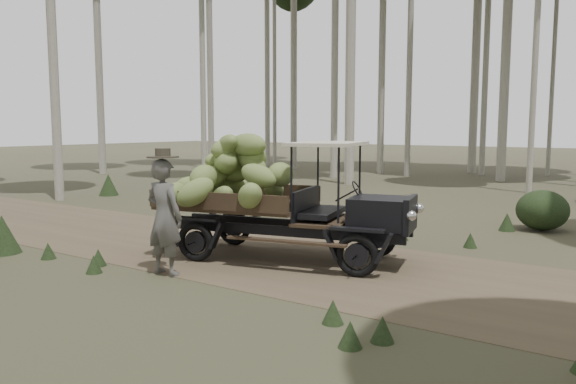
{
  "coord_description": "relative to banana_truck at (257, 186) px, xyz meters",
  "views": [
    {
      "loc": [
        4.58,
        -8.15,
        2.38
      ],
      "look_at": [
        -0.96,
        0.03,
        1.22
      ],
      "focal_mm": 35.0,
      "sensor_mm": 36.0,
      "label": 1
    }
  ],
  "objects": [
    {
      "name": "ground",
      "position": [
        1.53,
        0.13,
        -1.31
      ],
      "size": [
        120.0,
        120.0,
        0.0
      ],
      "primitive_type": "plane",
      "color": "#473D2B",
      "rests_on": "ground"
    },
    {
      "name": "dirt_track",
      "position": [
        1.53,
        0.13,
        -1.31
      ],
      "size": [
        70.0,
        4.0,
        0.01
      ],
      "primitive_type": "cube",
      "color": "brown",
      "rests_on": "ground"
    },
    {
      "name": "banana_truck",
      "position": [
        0.0,
        0.0,
        0.0
      ],
      "size": [
        4.85,
        2.83,
        2.3
      ],
      "rotation": [
        0.0,
        0.0,
        0.23
      ],
      "color": "black",
      "rests_on": "ground"
    },
    {
      "name": "farmer",
      "position": [
        -0.48,
        -1.81,
        -0.35
      ],
      "size": [
        0.7,
        0.52,
        2.04
      ],
      "rotation": [
        0.0,
        0.0,
        3.18
      ],
      "color": "#504D49",
      "rests_on": "ground"
    },
    {
      "name": "undergrowth",
      "position": [
        2.95,
        -0.34,
        -0.8
      ],
      "size": [
        25.41,
        22.39,
        1.27
      ],
      "color": "#233319",
      "rests_on": "ground"
    }
  ]
}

